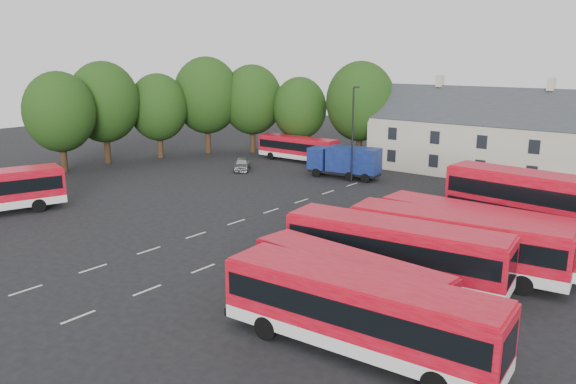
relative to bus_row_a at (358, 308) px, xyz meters
name	(u,v)px	position (x,y,z in m)	size (l,w,h in m)	color
ground	(217,228)	(-17.02, 8.56, -2.02)	(140.00, 140.00, 0.00)	black
lane_markings	(262,228)	(-14.52, 10.56, -2.01)	(5.15, 33.80, 0.01)	beige
treeline	(210,103)	(-37.76, 27.93, 4.67)	(29.92, 32.59, 12.01)	black
terrace_houses	(545,144)	(-3.02, 38.56, 1.84)	(35.70, 7.13, 10.06)	beige
bus_row_a	(358,308)	(0.00, 0.00, 0.00)	(12.03, 3.58, 3.36)	silver
bus_row_b	(348,279)	(-2.34, 2.94, -0.28)	(10.38, 3.13, 2.89)	silver
bus_row_c	(395,247)	(-2.38, 7.59, 0.02)	(12.26, 4.17, 3.40)	silver
bus_row_d	(456,239)	(-0.37, 11.03, 0.03)	(12.27, 4.23, 3.40)	silver
bus_row_e	(478,230)	(-0.08, 13.51, -0.02)	(11.79, 2.85, 3.33)	silver
bus_dd_south	(539,206)	(1.91, 18.65, 0.71)	(11.89, 3.75, 4.80)	silver
bus_dd_north	(528,201)	(0.73, 20.54, 0.47)	(10.84, 3.39, 4.37)	silver
bus_north	(298,147)	(-28.54, 33.05, -0.30)	(10.16, 2.46, 2.87)	silver
box_truck	(345,161)	(-19.21, 28.67, -0.22)	(7.56, 3.37, 3.19)	black
silver_car	(242,164)	(-30.03, 25.11, -1.35)	(1.57, 3.90, 1.33)	#A2A4A9
lamppost	(353,132)	(-17.63, 27.47, 2.92)	(0.64, 0.42, 9.25)	black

